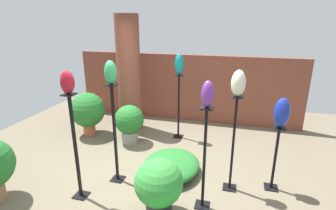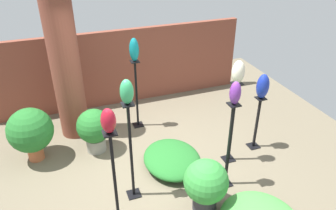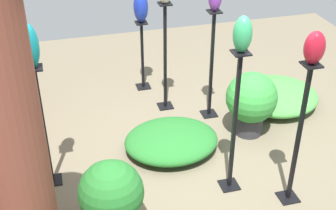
% 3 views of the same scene
% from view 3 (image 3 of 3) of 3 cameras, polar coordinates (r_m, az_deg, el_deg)
% --- Properties ---
extents(ground_plane, '(8.00, 8.00, 0.00)m').
position_cam_3_polar(ground_plane, '(5.44, 2.16, -7.13)').
color(ground_plane, '#6B604C').
extents(brick_pillar, '(0.53, 0.53, 2.60)m').
position_cam_3_polar(brick_pillar, '(3.62, -18.55, -5.74)').
color(brick_pillar, brown).
rests_on(brick_pillar, ground).
extents(pedestal_cobalt, '(0.20, 0.20, 1.02)m').
position_cam_3_polar(pedestal_cobalt, '(6.74, -3.14, 5.64)').
color(pedestal_cobalt, black).
rests_on(pedestal_cobalt, ground).
extents(pedestal_violet, '(0.20, 0.20, 1.46)m').
position_cam_3_polar(pedestal_violet, '(5.98, 5.30, 4.31)').
color(pedestal_violet, black).
rests_on(pedestal_violet, ground).
extents(pedestal_jade, '(0.20, 0.20, 1.59)m').
position_cam_3_polar(pedestal_jade, '(4.73, 8.05, -2.96)').
color(pedestal_jade, black).
rests_on(pedestal_jade, ground).
extents(pedestal_ruby, '(0.20, 0.20, 1.57)m').
position_cam_3_polar(pedestal_ruby, '(4.71, 15.53, -4.32)').
color(pedestal_ruby, black).
rests_on(pedestal_ruby, ground).
extents(pedestal_ivory, '(0.20, 0.20, 1.48)m').
position_cam_3_polar(pedestal_ivory, '(6.13, -0.35, 5.28)').
color(pedestal_ivory, black).
rests_on(pedestal_ivory, ground).
extents(pedestal_teal, '(0.20, 0.20, 1.40)m').
position_cam_3_polar(pedestal_teal, '(4.97, -14.77, -3.29)').
color(pedestal_teal, black).
rests_on(pedestal_teal, ground).
extents(art_vase_cobalt, '(0.22, 0.20, 0.44)m').
position_cam_3_polar(art_vase_cobalt, '(6.44, -3.34, 11.86)').
color(art_vase_cobalt, '#192D9E').
rests_on(art_vase_cobalt, pedestal_cobalt).
extents(art_vase_jade, '(0.18, 0.17, 0.34)m').
position_cam_3_polar(art_vase_jade, '(4.24, 9.07, 8.52)').
color(art_vase_jade, '#2D9356').
rests_on(art_vase_jade, pedestal_jade).
extents(art_vase_ruby, '(0.17, 0.19, 0.31)m').
position_cam_3_polar(art_vase_ruby, '(4.23, 17.42, 6.68)').
color(art_vase_ruby, maroon).
rests_on(art_vase_ruby, pedestal_ruby).
extents(art_vase_teal, '(0.18, 0.16, 0.44)m').
position_cam_3_polar(art_vase_teal, '(4.51, -16.43, 6.91)').
color(art_vase_teal, '#0F727A').
rests_on(art_vase_teal, pedestal_teal).
extents(potted_plant_near_pillar, '(0.61, 0.61, 0.82)m').
position_cam_3_polar(potted_plant_near_pillar, '(4.36, -6.93, -10.98)').
color(potted_plant_near_pillar, gray).
rests_on(potted_plant_near_pillar, ground).
extents(potted_plant_front_left, '(0.63, 0.63, 0.83)m').
position_cam_3_polar(potted_plant_front_left, '(5.78, 10.12, 0.56)').
color(potted_plant_front_left, '#2D2D33').
rests_on(potted_plant_front_left, ground).
extents(foliage_bed_east, '(0.94, 1.12, 0.28)m').
position_cam_3_polar(foliage_bed_east, '(5.56, 0.40, -4.35)').
color(foliage_bed_east, '#236B28').
rests_on(foliage_bed_east, ground).
extents(foliage_bed_west, '(1.09, 1.16, 0.29)m').
position_cam_3_polar(foliage_bed_west, '(6.60, 12.98, 1.14)').
color(foliage_bed_west, '#479942').
rests_on(foliage_bed_west, ground).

